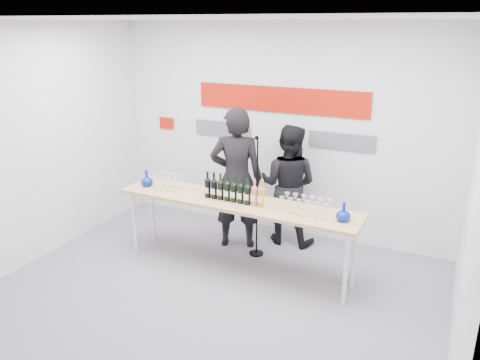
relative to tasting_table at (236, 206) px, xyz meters
The scene contains 12 objects.
ground 1.05m from the tasting_table, 88.40° to the right, with size 5.00×5.00×0.00m, color slate.
back_wall 1.52m from the tasting_table, 89.27° to the left, with size 5.00×0.04×3.00m, color silver.
signage 1.65m from the tasting_table, 91.63° to the left, with size 3.38×0.02×0.79m.
tasting_table is the anchor object (origin of this frame).
wine_bottles 0.24m from the tasting_table, 109.16° to the right, with size 0.80×0.08×0.33m.
decanter_left 1.32m from the tasting_table, behind, with size 0.16×0.16×0.21m, color navy, non-canonical shape.
decanter_right 1.32m from the tasting_table, ahead, with size 0.16×0.16×0.21m, color navy, non-canonical shape.
glasses_left 1.00m from the tasting_table, behind, with size 0.37×0.23×0.18m.
glasses_right 0.88m from the tasting_table, ahead, with size 0.57×0.23×0.18m.
presenter_left 0.69m from the tasting_table, 115.89° to the left, with size 0.71×0.47×1.94m, color black.
presenter_right 1.06m from the tasting_table, 73.72° to the left, with size 0.82×0.64×1.69m, color black.
mic_stand 0.57m from the tasting_table, 80.15° to the left, with size 0.19×0.19×1.64m.
Camera 1 is at (2.29, -4.12, 2.96)m, focal length 35.00 mm.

